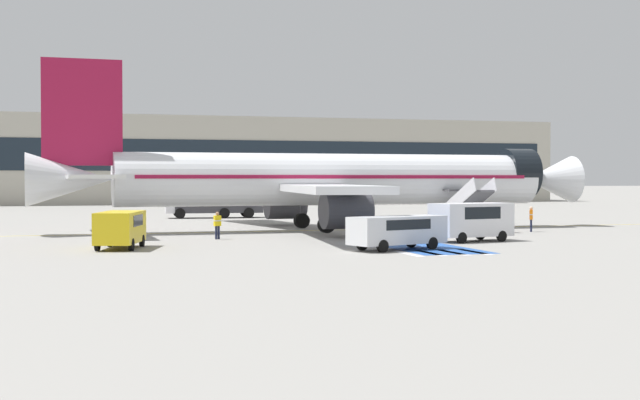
{
  "coord_description": "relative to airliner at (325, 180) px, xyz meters",
  "views": [
    {
      "loc": [
        -19.08,
        -59.56,
        3.7
      ],
      "look_at": [
        -1.75,
        -0.09,
        2.16
      ],
      "focal_mm": 50.0,
      "sensor_mm": 36.0,
      "label": 1
    }
  ],
  "objects": [
    {
      "name": "apron_leadline_yellow",
      "position": [
        0.75,
        0.02,
        -3.55
      ],
      "size": [
        74.74,
        2.01,
        0.01
      ],
      "primitive_type": "cube",
      "rotation": [
        0.0,
        0.0,
        -1.55
      ],
      "color": "gold",
      "rests_on": "ground_plane"
    },
    {
      "name": "fuel_tanker",
      "position": [
        -4.19,
        21.5,
        -1.81
      ],
      "size": [
        9.02,
        3.15,
        3.46
      ],
      "rotation": [
        0.0,
        0.0,
        1.5
      ],
      "color": "#38383D",
      "rests_on": "ground_plane"
    },
    {
      "name": "apron_walkway_bar_3",
      "position": [
        1.95,
        -19.8,
        -3.55
      ],
      "size": [
        0.44,
        3.6,
        0.01
      ],
      "primitive_type": "cube",
      "color": "silver",
      "rests_on": "ground_plane"
    },
    {
      "name": "boarding_stairs_forward",
      "position": [
        9.31,
        -4.15,
        -2.6
      ],
      "size": [
        2.32,
        5.28,
        3.73
      ],
      "rotation": [
        0.0,
        0.0,
        0.02
      ],
      "color": "#ADB2BA",
      "rests_on": "ground_plane"
    },
    {
      "name": "ground_crew_0",
      "position": [
        -8.84,
        -7.04,
        -2.61
      ],
      "size": [
        0.48,
        0.36,
        1.65
      ],
      "rotation": [
        0.0,
        0.0,
        3.47
      ],
      "color": "#191E38",
      "rests_on": "ground_plane"
    },
    {
      "name": "apron_walkway_bar_1",
      "position": [
        -0.45,
        -19.8,
        -3.55
      ],
      "size": [
        0.44,
        3.6,
        0.01
      ],
      "primitive_type": "cube",
      "color": "silver",
      "rests_on": "ground_plane"
    },
    {
      "name": "ground_crew_1",
      "position": [
        13.12,
        -5.72,
        -2.55
      ],
      "size": [
        0.42,
        0.49,
        1.75
      ],
      "rotation": [
        0.0,
        0.0,
        1.04
      ],
      "color": "#191E38",
      "rests_on": "ground_plane"
    },
    {
      "name": "apron_stand_patch_blue",
      "position": [
        0.75,
        -15.68,
        -3.55
      ],
      "size": [
        4.02,
        10.78,
        0.01
      ],
      "primitive_type": "cube",
      "color": "#2856A8",
      "rests_on": "ground_plane"
    },
    {
      "name": "ground_plane",
      "position": [
        1.18,
        -0.72,
        -3.56
      ],
      "size": [
        600.0,
        600.0,
        0.0
      ],
      "primitive_type": "plane",
      "color": "gray"
    },
    {
      "name": "apron_walkway_bar_0",
      "position": [
        -1.65,
        -19.8,
        -3.55
      ],
      "size": [
        0.44,
        3.6,
        0.01
      ],
      "primitive_type": "cube",
      "color": "silver",
      "rests_on": "ground_plane"
    },
    {
      "name": "service_van_3",
      "position": [
        -14.94,
        -12.8,
        -2.39
      ],
      "size": [
        3.02,
        4.85,
        1.94
      ],
      "rotation": [
        0.0,
        0.0,
        2.87
      ],
      "color": "yellow",
      "rests_on": "ground_plane"
    },
    {
      "name": "service_van_1",
      "position": [
        -1.3,
        -17.55,
        -2.49
      ],
      "size": [
        5.66,
        3.45,
        1.73
      ],
      "rotation": [
        0.0,
        0.0,
        5.05
      ],
      "color": "silver",
      "rests_on": "ground_plane"
    },
    {
      "name": "airliner",
      "position": [
        0.0,
        0.0,
        0.0
      ],
      "size": [
        40.33,
        34.53,
        11.43
      ],
      "rotation": [
        0.0,
        0.0,
        -1.55
      ],
      "color": "silver",
      "rests_on": "ground_plane"
    },
    {
      "name": "service_van_2",
      "position": [
        5.03,
        -13.07,
        -2.23
      ],
      "size": [
        5.08,
        3.1,
        2.23
      ],
      "rotation": [
        0.0,
        0.0,
        4.94
      ],
      "color": "silver",
      "rests_on": "ground_plane"
    },
    {
      "name": "terminal_building",
      "position": [
        -3.36,
        70.24,
        2.69
      ],
      "size": [
        119.2,
        12.1,
        12.49
      ],
      "color": "#B2AD9E",
      "rests_on": "ground_plane"
    },
    {
      "name": "apron_walkway_bar_2",
      "position": [
        0.75,
        -19.8,
        -3.55
      ],
      "size": [
        0.44,
        3.6,
        0.01
      ],
      "primitive_type": "cube",
      "color": "silver",
      "rests_on": "ground_plane"
    }
  ]
}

